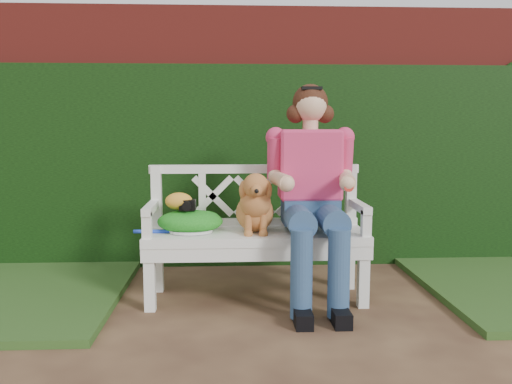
{
  "coord_description": "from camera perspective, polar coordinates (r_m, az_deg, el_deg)",
  "views": [
    {
      "loc": [
        -0.34,
        -2.94,
        1.21
      ],
      "look_at": [
        -0.16,
        0.7,
        0.75
      ],
      "focal_mm": 38.0,
      "sensor_mm": 36.0,
      "label": 1
    }
  ],
  "objects": [
    {
      "name": "ground",
      "position": [
        3.2,
        3.58,
        -15.04
      ],
      "size": [
        60.0,
        60.0,
        0.0
      ],
      "primitive_type": "plane",
      "color": "#3C241B"
    },
    {
      "name": "brick_wall",
      "position": [
        4.86,
        1.14,
        5.87
      ],
      "size": [
        10.0,
        0.3,
        2.2
      ],
      "primitive_type": "cube",
      "color": "maroon",
      "rests_on": "ground"
    },
    {
      "name": "ivy_hedge",
      "position": [
        4.65,
        1.33,
        2.72
      ],
      "size": [
        10.0,
        0.18,
        1.7
      ],
      "primitive_type": "cube",
      "color": "#143A0D",
      "rests_on": "ground"
    },
    {
      "name": "garden_bench",
      "position": [
        3.78,
        -0.0,
        -7.7
      ],
      "size": [
        1.63,
        0.73,
        0.48
      ],
      "primitive_type": null,
      "rotation": [
        0.0,
        0.0,
        -0.09
      ],
      "color": "white",
      "rests_on": "ground"
    },
    {
      "name": "seated_woman",
      "position": [
        3.7,
        5.78,
        -0.07
      ],
      "size": [
        0.69,
        0.88,
        1.49
      ],
      "primitive_type": null,
      "rotation": [
        0.0,
        0.0,
        0.07
      ],
      "color": "#D64F67",
      "rests_on": "ground"
    },
    {
      "name": "dog",
      "position": [
        3.65,
        -0.11,
        -1.04
      ],
      "size": [
        0.41,
        0.46,
        0.42
      ],
      "primitive_type": null,
      "rotation": [
        0.0,
        0.0,
        0.42
      ],
      "color": "#A0633F",
      "rests_on": "garden_bench"
    },
    {
      "name": "tennis_racket",
      "position": [
        3.68,
        -7.28,
        -4.1
      ],
      "size": [
        0.59,
        0.37,
        0.03
      ],
      "primitive_type": null,
      "rotation": [
        0.0,
        0.0,
        -0.27
      ],
      "color": "#EAEACA",
      "rests_on": "garden_bench"
    },
    {
      "name": "green_bag",
      "position": [
        3.71,
        -6.95,
        -3.02
      ],
      "size": [
        0.48,
        0.4,
        0.15
      ],
      "primitive_type": null,
      "rotation": [
        0.0,
        0.0,
        0.13
      ],
      "color": "green",
      "rests_on": "garden_bench"
    },
    {
      "name": "camera_item",
      "position": [
        3.68,
        -7.21,
        -1.35
      ],
      "size": [
        0.11,
        0.09,
        0.07
      ],
      "primitive_type": "cube",
      "rotation": [
        0.0,
        0.0,
        -0.04
      ],
      "color": "black",
      "rests_on": "green_bag"
    },
    {
      "name": "baseball_glove",
      "position": [
        3.71,
        -8.12,
        -0.96
      ],
      "size": [
        0.22,
        0.2,
        0.12
      ],
      "primitive_type": "ellipsoid",
      "rotation": [
        0.0,
        0.0,
        0.37
      ],
      "color": "gold",
      "rests_on": "green_bag"
    }
  ]
}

